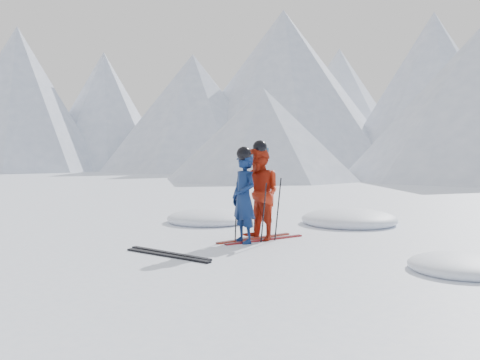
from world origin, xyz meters
The scene contains 12 objects.
ground centered at (0.00, 0.00, 0.00)m, with size 160.00×160.00×0.00m, color white.
skier_blue centered at (-1.38, 0.37, 0.80)m, with size 0.58×0.38×1.59m, color #0C1F4B.
skier_red centered at (-1.35, 0.79, 0.85)m, with size 0.83×0.65×1.71m, color #B0240E.
pole_blue_left centered at (-1.68, 0.52, 0.53)m, with size 0.02×0.02×1.06m, color black.
pole_blue_right centered at (-1.13, 0.62, 0.53)m, with size 0.02×0.02×1.06m, color black.
pole_red_left centered at (-1.65, 1.04, 0.57)m, with size 0.02×0.02×1.14m, color black.
pole_red_right centered at (-1.05, 0.94, 0.57)m, with size 0.02×0.02×1.14m, color black.
ski_worn_left centered at (-1.47, 0.79, 0.01)m, with size 0.09×1.70×0.03m, color black.
ski_worn_right centered at (-1.23, 0.79, 0.01)m, with size 0.09×1.70×0.03m, color black.
ski_loose_a centered at (-1.65, -1.16, 0.01)m, with size 0.09×1.70×0.03m, color black.
ski_loose_b centered at (-1.55, -1.31, 0.01)m, with size 0.09×1.70×0.03m, color black.
snow_lumps centered at (-1.55, 2.63, 0.00)m, with size 7.56×4.95×0.47m.
Camera 1 is at (4.18, -6.58, 1.58)m, focal length 38.00 mm.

